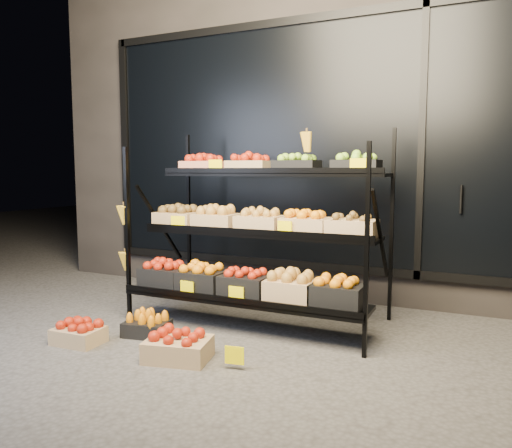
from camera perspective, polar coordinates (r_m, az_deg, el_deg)
The scene contains 8 objects.
ground at distance 3.87m, azimuth -3.76°, elevation -13.53°, with size 24.00×24.00×0.00m, color #514F4C.
building at distance 6.06m, azimuth 8.11°, elevation 10.32°, with size 6.00×2.08×3.50m.
display_rack at distance 4.22m, azimuth -0.05°, elevation -0.87°, with size 2.18×1.02×1.74m.
tag_floor_a at distance 3.69m, azimuth -11.11°, elevation -13.68°, with size 0.13×0.01×0.12m, color #FDE600.
tag_floor_b at distance 3.39m, azimuth -2.49°, elevation -15.40°, with size 0.13×0.01×0.12m, color #FDE600.
floor_crate_left at distance 4.08m, azimuth -19.62°, elevation -11.58°, with size 0.36×0.28×0.19m.
floor_crate_midleft at distance 4.12m, azimuth -12.36°, elevation -11.21°, with size 0.38×0.30×0.18m.
floor_crate_midright at distance 3.58m, azimuth -8.89°, elevation -13.58°, with size 0.49×0.40×0.21m.
Camera 1 is at (1.75, -3.20, 1.31)m, focal length 35.00 mm.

